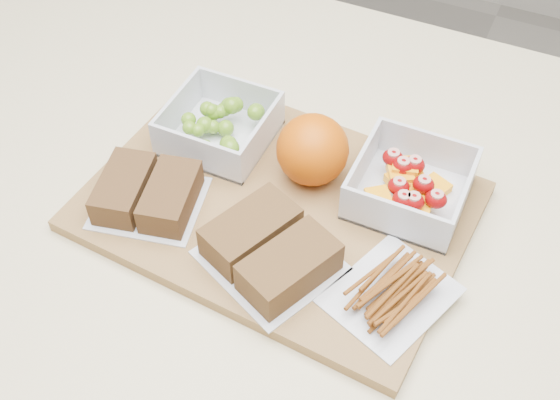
% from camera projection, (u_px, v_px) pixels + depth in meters
% --- Properties ---
extents(cutting_board, '(0.44, 0.33, 0.02)m').
position_uv_depth(cutting_board, '(277.00, 206.00, 0.81)').
color(cutting_board, olive).
rests_on(cutting_board, counter).
extents(grape_container, '(0.12, 0.12, 0.05)m').
position_uv_depth(grape_container, '(221.00, 126.00, 0.85)').
color(grape_container, silver).
rests_on(grape_container, cutting_board).
extents(fruit_container, '(0.12, 0.12, 0.05)m').
position_uv_depth(fruit_container, '(410.00, 187.00, 0.79)').
color(fruit_container, silver).
rests_on(fruit_container, cutting_board).
extents(orange, '(0.08, 0.08, 0.08)m').
position_uv_depth(orange, '(313.00, 150.00, 0.80)').
color(orange, '#CF5304').
rests_on(orange, cutting_board).
extents(sandwich_bag_left, '(0.14, 0.13, 0.04)m').
position_uv_depth(sandwich_bag_left, '(148.00, 193.00, 0.78)').
color(sandwich_bag_left, silver).
rests_on(sandwich_bag_left, cutting_board).
extents(sandwich_bag_center, '(0.17, 0.16, 0.04)m').
position_uv_depth(sandwich_bag_center, '(270.00, 250.00, 0.73)').
color(sandwich_bag_center, silver).
rests_on(sandwich_bag_center, cutting_board).
extents(pretzel_bag, '(0.14, 0.15, 0.03)m').
position_uv_depth(pretzel_bag, '(392.00, 288.00, 0.71)').
color(pretzel_bag, silver).
rests_on(pretzel_bag, cutting_board).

